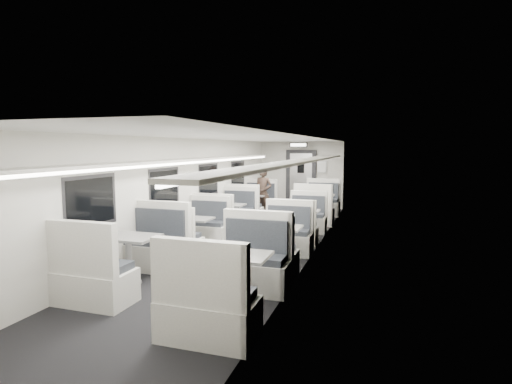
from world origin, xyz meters
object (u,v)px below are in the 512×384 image
Objects in this scene: booth_left_a at (252,206)px; booth_right_c at (278,244)px; booth_left_c at (193,233)px; booth_right_a at (319,207)px; booth_left_b at (228,217)px; booth_left_d at (129,259)px; booth_right_b at (302,223)px; booth_right_d at (234,282)px; vestibule_door at (301,179)px; exit_sign at (299,145)px; passenger at (263,193)px.

booth_right_c is at bearing -65.84° from booth_left_a.
booth_left_a is 4.04m from booth_left_c.
booth_left_b is at bearing -129.72° from booth_right_a.
booth_left_d is 1.15× the size of booth_right_b.
booth_right_d is at bearing -90.00° from booth_right_c.
exit_sign reaches higher than vestibule_door.
exit_sign is at bearing 81.86° from passenger.
booth_left_d is at bearing -90.00° from booth_left_c.
booth_left_c is 6.76m from vestibule_door.
booth_right_c is (2.00, -4.46, -0.02)m from booth_left_a.
vestibule_door is at bearing 69.07° from booth_left_a.
vestibule_door is (1.00, 8.91, 0.63)m from booth_left_d.
booth_left_a is 0.95× the size of booth_left_d.
booth_left_c is at bearing -90.00° from booth_left_a.
vestibule_door reaches higher than booth_left_b.
booth_left_c is at bearing -90.00° from booth_left_b.
booth_right_d is at bearing -13.74° from booth_left_d.
booth_right_c is 7.18m from vestibule_door.
exit_sign is at bearing 120.24° from booth_right_a.
booth_right_c is at bearing 90.00° from booth_right_d.
booth_left_d is 1.03× the size of booth_right_a.
booth_right_a is 2.50m from vestibule_door.
booth_right_a is at bearing 23.19° from passenger.
booth_right_a is 2.74m from exit_sign.
booth_left_d reaches higher than booth_right_b.
booth_left_a is 1.09× the size of booth_right_b.
exit_sign reaches higher than booth_left_c.
booth_left_d is 7.00m from booth_right_a.
passenger is (0.35, 1.98, 0.43)m from booth_left_b.
booth_left_d is 8.69m from exit_sign.
booth_left_b is 4.30m from booth_left_d.
passenger is 2.68m from exit_sign.
booth_left_d reaches higher than booth_right_c.
booth_right_c is at bearing -90.00° from booth_right_a.
booth_right_a is at bearing -59.76° from exit_sign.
vestibule_door is at bearing 81.45° from booth_left_c.
booth_left_c is at bearing -114.20° from booth_right_a.
exit_sign is (0.65, 2.14, 1.48)m from passenger.
exit_sign is (1.00, 8.43, 1.87)m from booth_left_d.
booth_left_d is 1.10× the size of booth_right_c.
booth_right_d reaches higher than booth_right_c.
booth_right_d is (0.00, -4.62, 0.05)m from booth_right_b.
booth_right_a is 1.75m from passenger.
booth_right_d is at bearing -67.35° from booth_left_b.
booth_right_b is 0.94× the size of vestibule_door.
exit_sign is at bearing 76.37° from booth_left_b.
booth_right_b is 0.96× the size of booth_right_c.
booth_right_c is (2.00, -0.42, 0.01)m from booth_left_c.
booth_left_a is 6.30m from booth_left_d.
booth_right_b is (0.00, -2.59, -0.04)m from booth_right_a.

